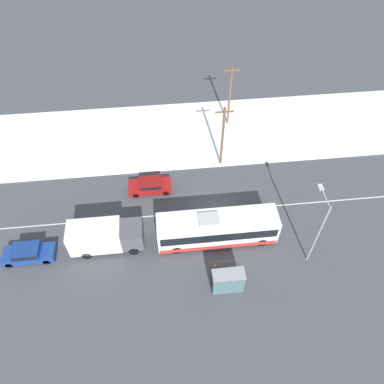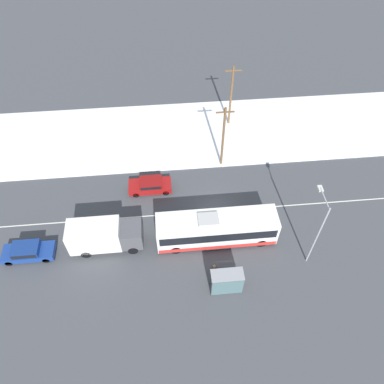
# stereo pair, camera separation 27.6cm
# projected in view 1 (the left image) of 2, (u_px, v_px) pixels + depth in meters

# --- Properties ---
(ground_plane) EXTENTS (120.00, 120.00, 0.00)m
(ground_plane) POSITION_uv_depth(u_px,v_px,m) (215.00, 211.00, 36.90)
(ground_plane) COLOR #424449
(snow_lot) EXTENTS (80.00, 11.54, 0.12)m
(snow_lot) POSITION_uv_depth(u_px,v_px,m) (201.00, 132.00, 44.35)
(snow_lot) COLOR white
(snow_lot) RESTS_ON ground_plane
(lane_marking_center) EXTENTS (60.00, 0.12, 0.00)m
(lane_marking_center) POSITION_uv_depth(u_px,v_px,m) (215.00, 211.00, 36.90)
(lane_marking_center) COLOR silver
(lane_marking_center) RESTS_ON ground_plane
(city_bus) EXTENTS (10.77, 2.57, 3.28)m
(city_bus) POSITION_uv_depth(u_px,v_px,m) (217.00, 229.00, 33.60)
(city_bus) COLOR white
(city_bus) RESTS_ON ground_plane
(box_truck) EXTENTS (6.49, 2.30, 3.05)m
(box_truck) POSITION_uv_depth(u_px,v_px,m) (104.00, 236.00, 32.98)
(box_truck) COLOR silver
(box_truck) RESTS_ON ground_plane
(sedan_car) EXTENTS (4.33, 1.80, 1.38)m
(sedan_car) POSITION_uv_depth(u_px,v_px,m) (150.00, 185.00, 38.04)
(sedan_car) COLOR maroon
(sedan_car) RESTS_ON ground_plane
(parked_car_near_truck) EXTENTS (4.51, 1.80, 1.42)m
(parked_car_near_truck) POSITION_uv_depth(u_px,v_px,m) (28.00, 253.00, 32.93)
(parked_car_near_truck) COLOR navy
(parked_car_near_truck) RESTS_ON ground_plane
(pedestrian_at_stop) EXTENTS (0.57, 0.26, 1.59)m
(pedestrian_at_stop) POSITION_uv_depth(u_px,v_px,m) (215.00, 269.00, 31.69)
(pedestrian_at_stop) COLOR #23232D
(pedestrian_at_stop) RESTS_ON ground_plane
(bus_shelter) EXTENTS (2.65, 1.20, 2.40)m
(bus_shelter) POSITION_uv_depth(u_px,v_px,m) (229.00, 281.00, 30.19)
(bus_shelter) COLOR gray
(bus_shelter) RESTS_ON ground_plane
(streetlamp) EXTENTS (0.36, 2.50, 7.58)m
(streetlamp) POSITION_uv_depth(u_px,v_px,m) (319.00, 224.00, 30.07)
(streetlamp) COLOR #9EA3A8
(streetlamp) RESTS_ON ground_plane
(utility_pole_roadside) EXTENTS (1.80, 0.24, 7.56)m
(utility_pole_roadside) POSITION_uv_depth(u_px,v_px,m) (223.00, 136.00, 38.05)
(utility_pole_roadside) COLOR brown
(utility_pole_roadside) RESTS_ON ground_plane
(utility_pole_snowlot) EXTENTS (1.80, 0.24, 7.74)m
(utility_pole_snowlot) POSITION_uv_depth(u_px,v_px,m) (230.00, 95.00, 42.41)
(utility_pole_snowlot) COLOR brown
(utility_pole_snowlot) RESTS_ON ground_plane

